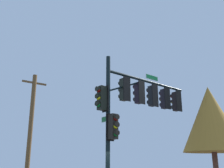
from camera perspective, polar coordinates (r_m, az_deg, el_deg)
signal_pole_assembly at (r=13.85m, az=5.06°, el=-4.12°), size 6.01×2.57×6.98m
utility_pole at (r=20.15m, az=-16.62°, el=-9.25°), size 1.78×0.53×8.37m
tree_near at (r=15.36m, az=19.83°, el=-6.79°), size 3.09×3.09×6.01m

